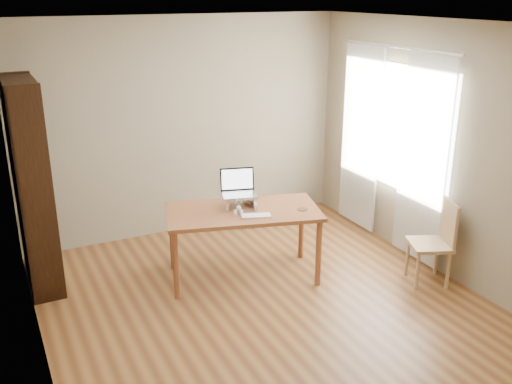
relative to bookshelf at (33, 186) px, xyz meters
name	(u,v)px	position (x,y,z in m)	size (l,w,h in m)	color
room	(276,179)	(1.86, -1.54, 0.25)	(4.04, 4.54, 2.64)	brown
bookshelf	(33,186)	(0.00, 0.00, 0.00)	(0.30, 0.90, 2.10)	black
curtains	(390,147)	(3.75, -0.75, 0.12)	(0.03, 1.90, 2.25)	white
desk	(243,218)	(1.89, -0.80, -0.39)	(1.70, 1.16, 0.75)	brown
laptop_stand	(239,200)	(1.89, -0.72, -0.22)	(0.32, 0.25, 0.13)	silver
laptop	(237,188)	(1.89, -0.66, -0.11)	(0.40, 0.38, 0.25)	silver
keyboard	(256,216)	(1.93, -1.02, -0.29)	(0.33, 0.22, 0.02)	silver
coaster	(303,209)	(2.44, -1.06, -0.30)	(0.11, 0.11, 0.01)	#522D1C
cat	(236,201)	(1.86, -0.69, -0.23)	(0.26, 0.49, 0.16)	#4A433A
chair	(435,238)	(3.60, -1.75, -0.58)	(0.52, 0.51, 0.88)	tan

